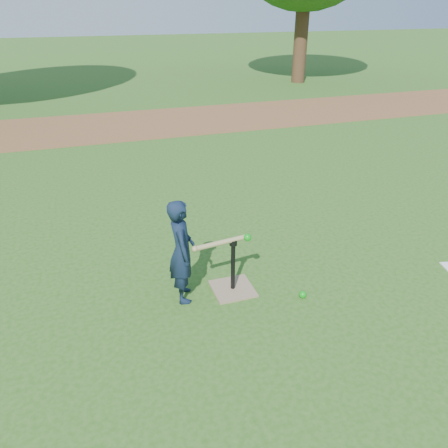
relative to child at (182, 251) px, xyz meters
name	(u,v)px	position (x,y,z in m)	size (l,w,h in m)	color
ground	(263,286)	(0.86, -0.09, -0.55)	(80.00, 80.00, 0.00)	#285116
dirt_strip	(148,123)	(0.86, 7.41, -0.55)	(24.00, 3.00, 0.01)	brown
child	(182,251)	(0.00, 0.00, 0.00)	(0.40, 0.27, 1.11)	#101D32
wiffle_ball_ground	(303,294)	(1.18, -0.41, -0.51)	(0.08, 0.08, 0.08)	#0D9414
batting_tee	(233,281)	(0.53, -0.04, -0.44)	(0.43, 0.43, 0.61)	#8D7459
swing_action	(225,242)	(0.43, -0.07, 0.07)	(0.64, 0.14, 0.09)	tan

